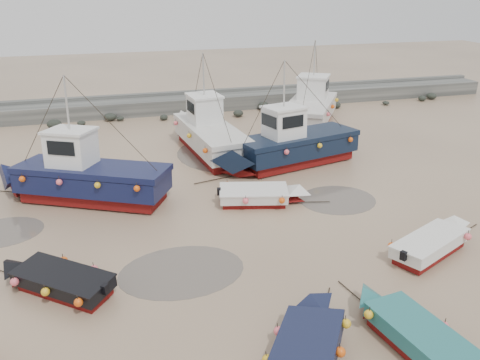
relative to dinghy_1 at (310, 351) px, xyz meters
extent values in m
plane|color=tan|center=(-0.02, 7.63, -0.54)|extent=(120.00, 120.00, 0.00)
cube|color=slate|center=(-0.02, 29.63, 0.06)|extent=(60.00, 2.20, 1.20)
cube|color=slate|center=(-0.02, 30.84, 0.78)|extent=(60.00, 0.60, 0.25)
ellipsoid|color=black|center=(5.08, 26.65, -0.25)|extent=(0.84, 0.86, 0.51)
ellipsoid|color=black|center=(7.77, 28.19, -0.20)|extent=(0.98, 1.07, 0.72)
ellipsoid|color=black|center=(14.13, 27.17, -0.27)|extent=(0.78, 0.90, 0.59)
ellipsoid|color=black|center=(23.01, 27.43, -0.30)|extent=(0.68, 0.72, 0.52)
ellipsoid|color=black|center=(18.90, 26.90, -0.33)|extent=(0.60, 0.70, 0.31)
ellipsoid|color=black|center=(-5.10, 28.09, -0.20)|extent=(0.99, 0.80, 0.58)
ellipsoid|color=black|center=(12.17, 27.40, -0.35)|extent=(0.54, 0.46, 0.30)
ellipsoid|color=black|center=(9.66, 27.60, -0.33)|extent=(0.61, 0.47, 0.46)
ellipsoid|color=black|center=(24.26, 27.78, -0.22)|extent=(0.92, 0.97, 0.58)
ellipsoid|color=black|center=(-4.33, 27.90, -0.33)|extent=(0.61, 0.53, 0.32)
ellipsoid|color=black|center=(10.97, 28.23, -0.31)|extent=(0.67, 0.55, 0.43)
ellipsoid|color=black|center=(-9.20, 26.97, -0.16)|extent=(1.09, 0.88, 0.72)
ellipsoid|color=black|center=(-7.28, 27.28, -0.31)|extent=(0.65, 0.60, 0.37)
ellipsoid|color=black|center=(9.44, 27.02, -0.23)|extent=(0.88, 0.64, 0.62)
ellipsoid|color=black|center=(-0.95, 27.23, -0.32)|extent=(0.64, 0.62, 0.48)
ellipsoid|color=black|center=(7.82, 28.05, -0.35)|extent=(0.55, 0.45, 0.29)
cylinder|color=#595148|center=(-2.84, 5.74, -0.54)|extent=(4.87, 4.87, 0.01)
cylinder|color=#595148|center=(5.84, 10.00, -0.54)|extent=(3.96, 3.96, 0.01)
cylinder|color=#595148|center=(-10.08, 10.87, -0.54)|extent=(3.51, 3.51, 0.01)
cylinder|color=#595148|center=(2.20, 18.33, -0.54)|extent=(6.72, 6.72, 0.01)
cube|color=#131832|center=(-0.21, -0.30, -0.02)|extent=(3.62, 4.19, 0.45)
pyramid|color=#131832|center=(1.09, 1.59, 0.43)|extent=(1.82, 1.56, 0.90)
cube|color=brown|center=(-0.21, -0.30, 0.15)|extent=(2.99, 3.48, 0.10)
cube|color=#131832|center=(-0.21, -0.30, 0.24)|extent=(3.73, 4.30, 0.07)
cylinder|color=black|center=(1.62, 2.36, -0.51)|extent=(1.16, 1.67, 0.04)
sphere|color=#E35510|center=(-1.19, 0.00, 0.09)|extent=(0.30, 0.30, 0.30)
sphere|color=#E35510|center=(0.78, -0.60, 0.09)|extent=(0.30, 0.30, 0.30)
sphere|color=#E35510|center=(-0.49, 1.02, 0.09)|extent=(0.30, 0.30, 0.30)
sphere|color=#E35510|center=(1.48, 0.42, 0.09)|extent=(0.30, 0.30, 0.30)
cube|color=maroon|center=(3.42, -0.37, -0.39)|extent=(1.91, 3.36, 0.30)
cube|color=#226566|center=(3.42, -0.37, -0.02)|extent=(2.18, 3.64, 0.45)
pyramid|color=#226566|center=(3.03, 1.64, 0.43)|extent=(1.66, 1.00, 0.90)
cube|color=brown|center=(3.42, -0.37, 0.15)|extent=(1.77, 3.05, 0.10)
cube|color=#226566|center=(3.42, -0.37, 0.24)|extent=(2.26, 3.72, 0.07)
cylinder|color=black|center=(2.86, 2.50, -0.51)|extent=(0.42, 1.97, 0.04)
sphere|color=#E35510|center=(4.31, -0.20, 0.09)|extent=(0.30, 0.30, 0.30)
sphere|color=#E35510|center=(2.28, 0.78, 0.09)|extent=(0.30, 0.30, 0.30)
cube|color=maroon|center=(7.05, 4.19, -0.39)|extent=(3.57, 2.46, 0.30)
cube|color=silver|center=(7.05, 4.19, -0.02)|extent=(3.88, 2.75, 0.45)
pyramid|color=silver|center=(9.03, 5.07, 0.43)|extent=(1.22, 1.58, 0.90)
cube|color=brown|center=(7.05, 4.19, 0.15)|extent=(3.24, 2.26, 0.10)
cube|color=silver|center=(7.05, 4.19, 0.24)|extent=(3.97, 2.84, 0.07)
cube|color=black|center=(5.32, 3.43, 0.16)|extent=(0.25, 0.27, 0.35)
cylinder|color=black|center=(9.85, 5.43, -0.51)|extent=(1.84, 0.85, 0.04)
sphere|color=#E35510|center=(5.40, 4.37, 0.09)|extent=(0.30, 0.30, 0.30)
sphere|color=#E35510|center=(8.70, 4.02, 0.09)|extent=(0.30, 0.30, 0.30)
cube|color=maroon|center=(-7.05, 5.52, -0.39)|extent=(3.34, 3.02, 0.30)
cube|color=black|center=(-7.05, 5.52, -0.02)|extent=(3.66, 3.34, 0.45)
pyramid|color=black|center=(-8.71, 6.86, 0.43)|extent=(1.44, 1.54, 0.90)
cube|color=brown|center=(-7.05, 5.52, 0.15)|extent=(3.04, 2.76, 0.10)
cube|color=black|center=(-7.05, 5.52, 0.24)|extent=(3.76, 3.43, 0.07)
cube|color=black|center=(-5.60, 4.34, 0.16)|extent=(0.28, 0.28, 0.35)
cylinder|color=black|center=(-9.41, 7.42, -0.51)|extent=(1.58, 1.29, 0.04)
sphere|color=#E35510|center=(-6.46, 3.98, 0.09)|extent=(0.30, 0.30, 0.30)
sphere|color=#E35510|center=(-5.98, 5.71, 0.09)|extent=(0.30, 0.30, 0.30)
sphere|color=#E35510|center=(-7.57, 4.87, 0.09)|extent=(0.30, 0.30, 0.30)
sphere|color=#E35510|center=(-7.09, 6.60, 0.09)|extent=(0.30, 0.30, 0.30)
sphere|color=#E35510|center=(-8.67, 5.77, 0.09)|extent=(0.30, 0.30, 0.30)
cube|color=maroon|center=(1.56, 10.69, -0.39)|extent=(3.29, 1.97, 0.30)
cube|color=silver|center=(1.56, 10.69, -0.02)|extent=(3.56, 2.24, 0.45)
pyramid|color=silver|center=(3.50, 10.23, 0.43)|extent=(1.05, 1.64, 0.90)
cube|color=brown|center=(1.56, 10.69, 0.15)|extent=(2.98, 1.83, 0.10)
cube|color=silver|center=(1.56, 10.69, 0.24)|extent=(3.65, 2.32, 0.07)
cube|color=black|center=(-0.12, 11.09, 0.16)|extent=(0.23, 0.26, 0.35)
cylinder|color=black|center=(4.34, 10.03, -0.51)|extent=(1.95, 0.50, 0.04)
sphere|color=#E35510|center=(0.49, 11.85, 0.09)|extent=(0.30, 0.30, 0.30)
sphere|color=#E35510|center=(0.93, 9.94, 0.09)|extent=(0.30, 0.30, 0.30)
sphere|color=#E35510|center=(2.19, 11.44, 0.09)|extent=(0.30, 0.30, 0.30)
sphere|color=#E35510|center=(2.63, 9.53, 0.09)|extent=(0.30, 0.30, 0.30)
cube|color=maroon|center=(-6.12, 13.17, -0.27)|extent=(7.15, 5.04, 0.55)
cube|color=#111639|center=(-6.12, 13.17, 0.48)|extent=(7.78, 5.62, 0.95)
pyramid|color=#111639|center=(-9.92, 15.05, 1.18)|extent=(2.43, 2.97, 1.40)
cube|color=brown|center=(-6.12, 13.17, 1.00)|extent=(7.58, 5.45, 0.08)
cube|color=#111639|center=(-6.12, 13.17, 1.14)|extent=(7.95, 5.74, 0.30)
cube|color=white|center=(-7.02, 13.62, 2.11)|extent=(2.60, 2.52, 1.70)
cube|color=white|center=(-7.02, 13.62, 3.02)|extent=(2.81, 2.73, 0.12)
cube|color=black|center=(-7.94, 14.07, 2.36)|extent=(0.73, 1.41, 0.68)
cylinder|color=#B7B7B2|center=(-7.02, 13.62, 4.38)|extent=(0.10, 0.10, 2.60)
cylinder|color=black|center=(-10.96, 15.57, -0.51)|extent=(2.71, 1.38, 0.05)
sphere|color=#EB5C68|center=(-4.12, 10.59, 0.84)|extent=(0.30, 0.30, 0.30)
sphere|color=#EB5C68|center=(-3.73, 13.58, 0.84)|extent=(0.30, 0.30, 0.30)
sphere|color=#EB5C68|center=(-5.88, 11.46, 0.84)|extent=(0.30, 0.30, 0.30)
sphere|color=#EB5C68|center=(-5.49, 14.45, 0.84)|extent=(0.30, 0.30, 0.30)
sphere|color=#EB5C68|center=(-7.63, 12.33, 0.84)|extent=(0.30, 0.30, 0.30)
sphere|color=#EB5C68|center=(-7.24, 15.32, 0.84)|extent=(0.30, 0.30, 0.30)
sphere|color=#EB5C68|center=(-9.39, 13.20, 0.84)|extent=(0.30, 0.30, 0.30)
cube|color=maroon|center=(1.04, 18.44, -0.27)|extent=(3.17, 7.36, 0.55)
cube|color=beige|center=(1.04, 18.44, 0.48)|extent=(3.63, 7.93, 0.95)
pyramid|color=beige|center=(0.45, 22.77, 1.18)|extent=(2.79, 1.77, 1.40)
cube|color=brown|center=(1.04, 18.44, 1.00)|extent=(3.50, 7.74, 0.08)
cube|color=beige|center=(1.04, 18.44, 1.14)|extent=(3.70, 8.11, 0.30)
cube|color=white|center=(0.90, 19.47, 2.11)|extent=(2.09, 2.23, 1.70)
cube|color=white|center=(0.90, 19.47, 3.02)|extent=(2.25, 2.41, 0.12)
cube|color=black|center=(0.76, 20.48, 2.36)|extent=(1.55, 0.26, 0.68)
cylinder|color=#B7B7B2|center=(0.90, 19.47, 4.38)|extent=(0.10, 0.10, 2.60)
cylinder|color=black|center=(0.29, 23.93, -0.51)|extent=(0.46, 2.98, 0.05)
sphere|color=#EB5C68|center=(0.04, 15.24, 0.84)|extent=(0.30, 0.30, 0.30)
sphere|color=#EB5C68|center=(2.66, 17.13, 0.84)|extent=(0.30, 0.30, 0.30)
sphere|color=#EB5C68|center=(-0.37, 18.25, 0.84)|extent=(0.30, 0.30, 0.30)
sphere|color=#EB5C68|center=(2.25, 20.14, 0.84)|extent=(0.30, 0.30, 0.30)
sphere|color=#EB5C68|center=(-0.79, 21.26, 0.84)|extent=(0.30, 0.30, 0.30)
cube|color=maroon|center=(5.74, 15.36, -0.27)|extent=(7.12, 3.74, 0.55)
cube|color=black|center=(5.74, 15.36, 0.48)|extent=(7.69, 4.23, 0.95)
pyramid|color=black|center=(1.66, 14.40, 1.18)|extent=(1.99, 2.89, 1.40)
cube|color=brown|center=(5.74, 15.36, 1.00)|extent=(7.51, 4.09, 0.08)
cube|color=black|center=(5.74, 15.36, 1.14)|extent=(7.87, 4.32, 0.30)
cube|color=white|center=(4.78, 15.14, 2.11)|extent=(2.37, 2.26, 1.70)
cube|color=white|center=(4.78, 15.14, 3.02)|extent=(2.56, 2.44, 0.12)
cube|color=black|center=(3.78, 14.90, 2.36)|extent=(0.41, 1.54, 0.68)
cylinder|color=#B7B7B2|center=(4.78, 15.14, 4.38)|extent=(0.10, 0.10, 2.60)
cylinder|color=black|center=(0.55, 14.14, -0.51)|extent=(2.93, 0.73, 0.05)
sphere|color=#EB5C68|center=(8.89, 14.62, 0.84)|extent=(0.30, 0.30, 0.30)
sphere|color=#EB5C68|center=(7.11, 17.16, 0.84)|extent=(0.30, 0.30, 0.30)
sphere|color=#EB5C68|center=(6.64, 14.09, 0.84)|extent=(0.30, 0.30, 0.30)
sphere|color=#EB5C68|center=(4.85, 16.63, 0.84)|extent=(0.30, 0.30, 0.30)
sphere|color=#EB5C68|center=(4.38, 13.56, 0.84)|extent=(0.30, 0.30, 0.30)
sphere|color=#EB5C68|center=(2.59, 16.10, 0.84)|extent=(0.30, 0.30, 0.30)
cube|color=maroon|center=(9.78, 22.92, -0.27)|extent=(5.91, 7.10, 0.55)
cube|color=beige|center=(9.78, 22.92, 0.48)|extent=(6.56, 7.77, 0.95)
pyramid|color=beige|center=(12.09, 26.42, 1.18)|extent=(3.34, 2.87, 1.40)
cube|color=brown|center=(9.78, 22.92, 1.00)|extent=(6.37, 7.56, 0.08)
cube|color=beige|center=(9.78, 22.92, 1.14)|extent=(6.70, 7.94, 0.30)
cube|color=white|center=(10.33, 23.75, 2.11)|extent=(2.89, 2.85, 1.70)
cube|color=white|center=(10.33, 23.75, 3.02)|extent=(3.12, 3.08, 0.12)
cube|color=black|center=(10.89, 24.60, 2.36)|extent=(1.55, 1.04, 0.68)
cylinder|color=#B7B7B2|center=(10.33, 23.75, 4.38)|extent=(0.10, 0.10, 2.60)
cylinder|color=black|center=(12.72, 27.37, -0.51)|extent=(1.69, 2.53, 0.05)
sphere|color=#EB5C68|center=(6.81, 21.40, 0.84)|extent=(0.30, 0.30, 0.30)
sphere|color=#EB5C68|center=(10.20, 20.56, 0.84)|extent=(0.30, 0.30, 0.30)
sphere|color=#EB5C68|center=(8.09, 23.34, 0.84)|extent=(0.30, 0.30, 0.30)
sphere|color=#EB5C68|center=(11.48, 22.49, 0.84)|extent=(0.30, 0.30, 0.30)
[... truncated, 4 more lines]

